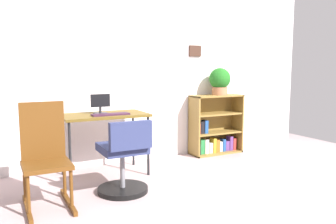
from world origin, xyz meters
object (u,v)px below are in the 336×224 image
at_px(monitor, 100,104).
at_px(office_chair, 124,161).
at_px(bookshelf_low, 214,128).
at_px(rocking_chair, 45,155).
at_px(keyboard, 111,114).
at_px(desk, 104,119).
at_px(potted_plant_on_shelf, 220,81).

relative_size(monitor, office_chair, 0.30).
xyz_separation_m(office_chair, bookshelf_low, (1.79, 0.99, 0.05)).
height_order(monitor, office_chair, monitor).
distance_m(monitor, rocking_chair, 1.05).
distance_m(rocking_chair, bookshelf_low, 2.70).
xyz_separation_m(monitor, bookshelf_low, (1.81, 0.26, -0.47)).
bearing_deg(keyboard, bookshelf_low, 13.74).
bearing_deg(office_chair, desk, 89.05).
distance_m(office_chair, bookshelf_low, 2.05).
bearing_deg(desk, keyboard, -74.36).
relative_size(bookshelf_low, potted_plant_on_shelf, 2.21).
height_order(keyboard, potted_plant_on_shelf, potted_plant_on_shelf).
bearing_deg(desk, monitor, 135.10).
height_order(desk, potted_plant_on_shelf, potted_plant_on_shelf).
bearing_deg(potted_plant_on_shelf, keyboard, -168.25).
bearing_deg(keyboard, monitor, 113.08).
bearing_deg(potted_plant_on_shelf, desk, -172.51).
bearing_deg(rocking_chair, desk, 39.53).
bearing_deg(office_chair, bookshelf_low, 28.88).
distance_m(keyboard, potted_plant_on_shelf, 1.87).
height_order(desk, rocking_chair, rocking_chair).
distance_m(desk, potted_plant_on_shelf, 1.89).
relative_size(desk, rocking_chair, 1.03).
bearing_deg(monitor, office_chair, -88.26).
distance_m(monitor, keyboard, 0.21).
relative_size(rocking_chair, potted_plant_on_shelf, 2.42).
bearing_deg(rocking_chair, office_chair, -5.27).
xyz_separation_m(desk, rocking_chair, (-0.76, -0.63, -0.20)).
bearing_deg(desk, rocking_chair, -140.47).
relative_size(keyboard, potted_plant_on_shelf, 1.08).
relative_size(monitor, rocking_chair, 0.24).
bearing_deg(office_chair, rocking_chair, 174.73).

